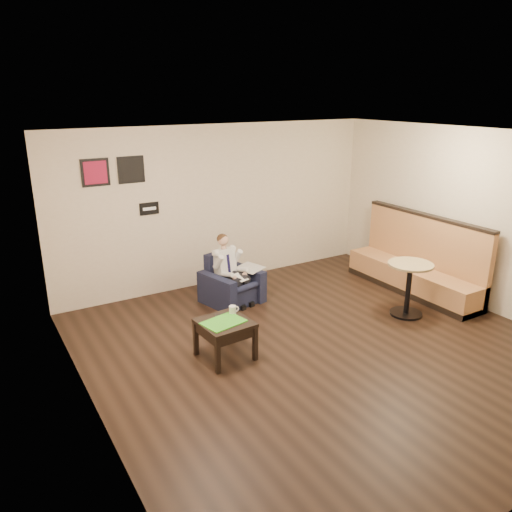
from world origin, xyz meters
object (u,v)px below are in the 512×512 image
seated_man (236,273)px  green_folder (223,322)px  coffee_mug (233,310)px  side_table (225,339)px  armchair (232,280)px  cafe_table (408,289)px  smartphone (221,315)px  banquette (415,255)px

seated_man → green_folder: bearing=-137.8°
seated_man → coffee_mug: size_ratio=9.89×
green_folder → coffee_mug: size_ratio=4.74×
green_folder → side_table: bearing=37.5°
armchair → side_table: armchair is taller
armchair → seated_man: size_ratio=0.75×
armchair → side_table: size_ratio=1.29×
green_folder → cafe_table: 3.07m
seated_man → coffee_mug: bearing=-134.3°
seated_man → smartphone: seated_man is taller
seated_man → banquette: 3.09m
smartphone → cafe_table: (2.98, -0.47, -0.10)m
coffee_mug → cafe_table: bearing=-8.8°
armchair → seated_man: 0.18m
coffee_mug → cafe_table: size_ratio=0.13×
coffee_mug → smartphone: coffee_mug is taller
armchair → coffee_mug: size_ratio=7.46×
armchair → smartphone: size_ratio=5.06×
seated_man → smartphone: size_ratio=6.71×
cafe_table → coffee_mug: bearing=171.2°
banquette → cafe_table: (-0.82, -0.65, -0.24)m
armchair → coffee_mug: (-0.74, -1.39, 0.18)m
seated_man → banquette: banquette is taller
armchair → cafe_table: cafe_table is taller
side_table → banquette: size_ratio=0.24×
banquette → cafe_table: bearing=-141.7°
armchair → banquette: size_ratio=0.32×
green_folder → coffee_mug: bearing=37.5°
banquette → cafe_table: banquette is taller
side_table → banquette: 3.89m
banquette → smartphone: bearing=-177.4°
armchair → smartphone: bearing=-137.1°
smartphone → banquette: 3.81m
seated_man → armchair: bearing=90.0°
seated_man → green_folder: (-0.99, -1.47, -0.02)m
side_table → seated_man: bearing=56.4°
green_folder → cafe_table: (3.06, -0.26, -0.10)m
coffee_mug → banquette: banquette is taller
side_table → cafe_table: (3.03, -0.29, 0.16)m
coffee_mug → armchair: bearing=62.0°
seated_man → side_table: bearing=-137.4°
coffee_mug → smartphone: size_ratio=0.68×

